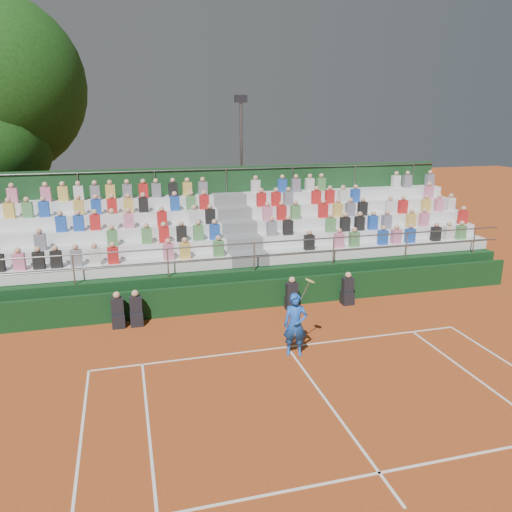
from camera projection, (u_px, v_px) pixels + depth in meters
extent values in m
plane|color=#A9481C|center=(287.00, 347.00, 14.46)|extent=(90.00, 90.00, 0.00)
cube|color=white|center=(287.00, 347.00, 14.46)|extent=(11.00, 0.06, 0.01)
cube|color=white|center=(331.00, 407.00, 11.49)|extent=(0.06, 6.40, 0.01)
cube|color=white|center=(379.00, 473.00, 9.36)|extent=(8.22, 0.06, 0.01)
cube|color=black|center=(258.00, 294.00, 17.31)|extent=(20.00, 0.15, 1.00)
cube|color=black|center=(119.00, 320.00, 15.79)|extent=(0.40, 0.40, 0.44)
cube|color=black|center=(117.00, 306.00, 15.66)|extent=(0.38, 0.25, 0.55)
sphere|color=tan|center=(116.00, 295.00, 15.56)|extent=(0.22, 0.22, 0.22)
cube|color=black|center=(137.00, 319.00, 15.93)|extent=(0.40, 0.40, 0.44)
cube|color=black|center=(136.00, 305.00, 15.80)|extent=(0.38, 0.25, 0.55)
sphere|color=tan|center=(135.00, 293.00, 15.70)|extent=(0.22, 0.22, 0.22)
cube|color=black|center=(292.00, 303.00, 17.23)|extent=(0.40, 0.40, 0.44)
cube|color=black|center=(292.00, 290.00, 17.10)|extent=(0.38, 0.25, 0.55)
sphere|color=tan|center=(292.00, 280.00, 17.00)|extent=(0.22, 0.22, 0.22)
cube|color=black|center=(347.00, 298.00, 17.75)|extent=(0.40, 0.40, 0.44)
cube|color=black|center=(348.00, 285.00, 17.62)|extent=(0.38, 0.25, 0.55)
sphere|color=tan|center=(348.00, 275.00, 17.51)|extent=(0.22, 0.22, 0.22)
cube|color=black|center=(238.00, 266.00, 20.16)|extent=(20.00, 5.20, 1.20)
cube|color=silver|center=(97.00, 269.00, 17.06)|extent=(9.30, 0.85, 0.42)
cube|color=silver|center=(379.00, 249.00, 19.71)|extent=(9.30, 0.85, 0.42)
cube|color=slate|center=(248.00, 258.00, 18.39)|extent=(1.40, 0.85, 0.42)
cube|color=silver|center=(97.00, 251.00, 17.73)|extent=(9.30, 0.85, 0.42)
cube|color=silver|center=(370.00, 234.00, 20.39)|extent=(9.30, 0.85, 0.42)
cube|color=slate|center=(243.00, 242.00, 19.06)|extent=(1.40, 0.85, 0.42)
cube|color=silver|center=(97.00, 234.00, 18.41)|extent=(9.30, 0.85, 0.42)
cube|color=silver|center=(361.00, 220.00, 21.07)|extent=(9.30, 0.85, 0.42)
cube|color=slate|center=(238.00, 226.00, 19.74)|extent=(1.40, 0.85, 0.42)
cube|color=silver|center=(97.00, 219.00, 19.09)|extent=(9.30, 0.85, 0.42)
cube|color=silver|center=(353.00, 206.00, 21.74)|extent=(9.30, 0.85, 0.42)
cube|color=slate|center=(233.00, 212.00, 20.42)|extent=(1.40, 0.85, 0.42)
cube|color=silver|center=(96.00, 204.00, 19.77)|extent=(9.30, 0.85, 0.42)
cube|color=silver|center=(345.00, 194.00, 22.42)|extent=(9.30, 0.85, 0.42)
cube|color=slate|center=(228.00, 199.00, 21.09)|extent=(1.40, 0.85, 0.42)
cube|color=#18401F|center=(226.00, 217.00, 21.82)|extent=(20.00, 0.12, 4.40)
cylinder|color=gray|center=(254.00, 243.00, 17.36)|extent=(20.00, 0.05, 0.05)
cylinder|color=gray|center=(226.00, 169.00, 21.16)|extent=(20.00, 0.05, 0.05)
cube|color=pink|center=(19.00, 262.00, 16.20)|extent=(0.36, 0.24, 0.56)
cube|color=black|center=(39.00, 260.00, 16.35)|extent=(0.36, 0.24, 0.56)
cube|color=black|center=(56.00, 259.00, 16.48)|extent=(0.36, 0.24, 0.56)
cube|color=slate|center=(76.00, 258.00, 16.63)|extent=(0.36, 0.24, 0.56)
cube|color=silver|center=(95.00, 257.00, 16.78)|extent=(0.36, 0.24, 0.56)
cube|color=red|center=(113.00, 255.00, 16.93)|extent=(0.36, 0.24, 0.56)
cube|color=pink|center=(169.00, 252.00, 17.39)|extent=(0.36, 0.24, 0.56)
cube|color=gold|center=(185.00, 251.00, 17.54)|extent=(0.36, 0.24, 0.56)
cube|color=#4C8C4C|center=(219.00, 248.00, 17.83)|extent=(0.36, 0.24, 0.56)
cube|color=slate|center=(40.00, 242.00, 17.02)|extent=(0.36, 0.24, 0.56)
cube|color=#4C8C4C|center=(112.00, 238.00, 17.61)|extent=(0.36, 0.24, 0.56)
cube|color=#4C8C4C|center=(147.00, 236.00, 17.90)|extent=(0.36, 0.24, 0.56)
cube|color=red|center=(164.00, 235.00, 18.05)|extent=(0.36, 0.24, 0.56)
cube|color=black|center=(182.00, 234.00, 18.21)|extent=(0.36, 0.24, 0.56)
cube|color=#4C8C4C|center=(198.00, 233.00, 18.37)|extent=(0.36, 0.24, 0.56)
cube|color=#1E4CB2|center=(215.00, 232.00, 18.52)|extent=(0.36, 0.24, 0.56)
cube|color=#1E4CB2|center=(61.00, 224.00, 17.85)|extent=(0.36, 0.24, 0.56)
cube|color=#1E4CB2|center=(79.00, 223.00, 18.00)|extent=(0.36, 0.24, 0.56)
cube|color=red|center=(95.00, 222.00, 18.14)|extent=(0.36, 0.24, 0.56)
cube|color=silver|center=(112.00, 221.00, 18.29)|extent=(0.36, 0.24, 0.56)
cube|color=pink|center=(129.00, 221.00, 18.43)|extent=(0.36, 0.24, 0.56)
cube|color=red|center=(162.00, 219.00, 18.74)|extent=(0.36, 0.24, 0.56)
cube|color=silver|center=(194.00, 217.00, 19.04)|extent=(0.36, 0.24, 0.56)
cube|color=black|center=(210.00, 216.00, 19.19)|extent=(0.36, 0.24, 0.56)
cube|color=gold|center=(9.00, 211.00, 18.08)|extent=(0.36, 0.24, 0.56)
cube|color=#4C8C4C|center=(28.00, 210.00, 18.23)|extent=(0.36, 0.24, 0.56)
cube|color=#1E4CB2|center=(44.00, 209.00, 18.37)|extent=(0.36, 0.24, 0.56)
cube|color=gold|center=(79.00, 208.00, 18.67)|extent=(0.36, 0.24, 0.56)
cube|color=#1E4CB2|center=(96.00, 207.00, 18.83)|extent=(0.36, 0.24, 0.56)
cube|color=red|center=(112.00, 206.00, 18.97)|extent=(0.36, 0.24, 0.56)
cube|color=gold|center=(128.00, 205.00, 19.12)|extent=(0.36, 0.24, 0.56)
cube|color=black|center=(143.00, 205.00, 19.26)|extent=(0.36, 0.24, 0.56)
cube|color=#1E4CB2|center=(175.00, 203.00, 19.56)|extent=(0.36, 0.24, 0.56)
cube|color=#4C8C4C|center=(191.00, 203.00, 19.72)|extent=(0.36, 0.24, 0.56)
cube|color=red|center=(204.00, 202.00, 19.85)|extent=(0.36, 0.24, 0.56)
cube|color=pink|center=(13.00, 196.00, 18.76)|extent=(0.36, 0.24, 0.56)
cube|color=pink|center=(46.00, 194.00, 19.05)|extent=(0.36, 0.24, 0.56)
cube|color=gold|center=(63.00, 194.00, 19.20)|extent=(0.36, 0.24, 0.56)
cube|color=silver|center=(79.00, 193.00, 19.34)|extent=(0.36, 0.24, 0.56)
cube|color=slate|center=(95.00, 193.00, 19.49)|extent=(0.36, 0.24, 0.56)
cube|color=gold|center=(110.00, 192.00, 19.64)|extent=(0.36, 0.24, 0.56)
cube|color=slate|center=(127.00, 191.00, 19.80)|extent=(0.36, 0.24, 0.56)
cube|color=red|center=(143.00, 191.00, 19.95)|extent=(0.36, 0.24, 0.56)
cube|color=slate|center=(156.00, 190.00, 20.08)|extent=(0.36, 0.24, 0.56)
cube|color=black|center=(173.00, 190.00, 20.24)|extent=(0.36, 0.24, 0.56)
cube|color=gold|center=(187.00, 189.00, 20.39)|extent=(0.36, 0.24, 0.56)
cube|color=slate|center=(203.00, 189.00, 20.55)|extent=(0.36, 0.24, 0.56)
cube|color=black|center=(309.00, 242.00, 18.69)|extent=(0.36, 0.24, 0.56)
cube|color=pink|center=(339.00, 240.00, 18.99)|extent=(0.36, 0.24, 0.56)
cube|color=#4C8C4C|center=(354.00, 239.00, 19.15)|extent=(0.36, 0.24, 0.56)
cube|color=#1E4CB2|center=(383.00, 237.00, 19.45)|extent=(0.36, 0.24, 0.56)
cube|color=pink|center=(396.00, 237.00, 19.59)|extent=(0.36, 0.24, 0.56)
cube|color=#1E4CB2|center=(410.00, 236.00, 19.75)|extent=(0.36, 0.24, 0.56)
cube|color=black|center=(436.00, 234.00, 20.04)|extent=(0.36, 0.24, 0.56)
cube|color=silver|center=(448.00, 233.00, 20.18)|extent=(0.36, 0.24, 0.56)
cube|color=#4C8C4C|center=(461.00, 232.00, 20.33)|extent=(0.36, 0.24, 0.56)
cube|color=slate|center=(272.00, 228.00, 19.07)|extent=(0.36, 0.24, 0.56)
cube|color=black|center=(288.00, 228.00, 19.23)|extent=(0.36, 0.24, 0.56)
cube|color=#4C8C4C|center=(330.00, 225.00, 19.67)|extent=(0.36, 0.24, 0.56)
cube|color=black|center=(345.00, 224.00, 19.82)|extent=(0.36, 0.24, 0.56)
cube|color=black|center=(359.00, 223.00, 19.98)|extent=(0.36, 0.24, 0.56)
cube|color=#1E4CB2|center=(373.00, 223.00, 20.12)|extent=(0.36, 0.24, 0.56)
cube|color=slate|center=(386.00, 222.00, 20.28)|extent=(0.36, 0.24, 0.56)
cube|color=gold|center=(411.00, 220.00, 20.55)|extent=(0.36, 0.24, 0.56)
cube|color=pink|center=(424.00, 220.00, 20.70)|extent=(0.36, 0.24, 0.56)
cube|color=red|center=(463.00, 217.00, 21.17)|extent=(0.36, 0.24, 0.56)
cube|color=pink|center=(267.00, 214.00, 19.76)|extent=(0.36, 0.24, 0.56)
cube|color=red|center=(282.00, 213.00, 19.91)|extent=(0.36, 0.24, 0.56)
cube|color=#4C8C4C|center=(295.00, 212.00, 20.05)|extent=(0.36, 0.24, 0.56)
cube|color=red|center=(323.00, 211.00, 20.35)|extent=(0.36, 0.24, 0.56)
cube|color=gold|center=(338.00, 210.00, 20.51)|extent=(0.36, 0.24, 0.56)
cube|color=slate|center=(350.00, 209.00, 20.65)|extent=(0.36, 0.24, 0.56)
cube|color=black|center=(363.00, 209.00, 20.79)|extent=(0.36, 0.24, 0.56)
cube|color=silver|center=(390.00, 207.00, 21.10)|extent=(0.36, 0.24, 0.56)
cube|color=red|center=(403.00, 207.00, 21.25)|extent=(0.36, 0.24, 0.56)
cube|color=gold|center=(426.00, 206.00, 21.53)|extent=(0.36, 0.24, 0.56)
cube|color=pink|center=(439.00, 205.00, 21.69)|extent=(0.36, 0.24, 0.56)
cube|color=silver|center=(450.00, 204.00, 21.83)|extent=(0.36, 0.24, 0.56)
cube|color=red|center=(261.00, 200.00, 20.43)|extent=(0.36, 0.24, 0.56)
cube|color=red|center=(276.00, 199.00, 20.59)|extent=(0.36, 0.24, 0.56)
cube|color=slate|center=(288.00, 199.00, 20.72)|extent=(0.36, 0.24, 0.56)
cube|color=red|center=(316.00, 197.00, 21.03)|extent=(0.36, 0.24, 0.56)
cube|color=red|center=(330.00, 197.00, 21.18)|extent=(0.36, 0.24, 0.56)
cube|color=silver|center=(343.00, 196.00, 21.33)|extent=(0.36, 0.24, 0.56)
cube|color=#1E4CB2|center=(355.00, 196.00, 21.48)|extent=(0.36, 0.24, 0.56)
cube|color=pink|center=(429.00, 192.00, 22.37)|extent=(0.36, 0.24, 0.56)
cube|color=silver|center=(256.00, 187.00, 21.11)|extent=(0.36, 0.24, 0.56)
cube|color=#1E4CB2|center=(282.00, 186.00, 21.40)|extent=(0.36, 0.24, 0.56)
cube|color=slate|center=(296.00, 185.00, 21.55)|extent=(0.36, 0.24, 0.56)
cube|color=silver|center=(310.00, 185.00, 21.71)|extent=(0.36, 0.24, 0.56)
cube|color=#4C8C4C|center=(321.00, 184.00, 21.84)|extent=(0.36, 0.24, 0.56)
cube|color=silver|center=(396.00, 182.00, 22.75)|extent=(0.36, 0.24, 0.56)
cube|color=slate|center=(407.00, 181.00, 22.90)|extent=(0.36, 0.24, 0.56)
cube|color=slate|center=(430.00, 180.00, 23.19)|extent=(0.36, 0.24, 0.56)
imported|color=blue|center=(295.00, 325.00, 13.79)|extent=(0.75, 0.60, 1.80)
cylinder|color=gray|center=(305.00, 292.00, 13.59)|extent=(0.26, 0.03, 0.51)
cylinder|color=#E5D866|center=(310.00, 281.00, 13.55)|extent=(0.26, 0.28, 0.14)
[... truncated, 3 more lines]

